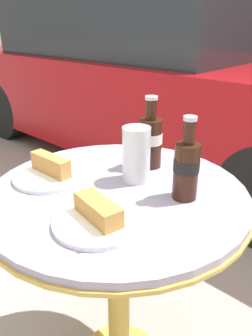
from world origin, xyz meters
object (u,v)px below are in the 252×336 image
bistro_table (118,234)px  lunch_plate_near (50,172)px  cola_bottle_right (150,140)px  parked_car (152,80)px  cola_bottle_left (186,167)px  drinking_glass (136,157)px  lunch_plate_far (98,217)px

bistro_table → lunch_plate_near: 0.26m
lunch_plate_near → cola_bottle_right: bearing=59.2°
cola_bottle_right → parked_car: bearing=128.2°
bistro_table → cola_bottle_left: cola_bottle_left is taller
parked_car → bistro_table: bearing=-54.0°
cola_bottle_right → parked_car: parked_car is taller
drinking_glass → parked_car: (-1.33, 1.75, -0.15)m
drinking_glass → lunch_plate_far: size_ratio=0.76×
cola_bottle_left → lunch_plate_near: 0.39m
lunch_plate_near → lunch_plate_far: bearing=-13.7°
bistro_table → cola_bottle_left: (0.16, 0.08, 0.23)m
bistro_table → cola_bottle_left: 0.29m
cola_bottle_right → parked_car: 2.10m
lunch_plate_near → bistro_table: bearing=23.4°
bistro_table → parked_car: size_ratio=0.16×
drinking_glass → lunch_plate_far: 0.25m
drinking_glass → parked_car: bearing=127.2°
drinking_glass → lunch_plate_far: bearing=-69.2°
bistro_table → lunch_plate_far: bearing=-60.4°
cola_bottle_left → lunch_plate_near: (-0.35, -0.16, -0.07)m
bistro_table → parked_car: (-1.33, 1.83, 0.07)m
cola_bottle_right → parked_car: size_ratio=0.05×
bistro_table → drinking_glass: (-0.00, 0.08, 0.22)m
cola_bottle_right → drinking_glass: (0.03, -0.10, -0.01)m
lunch_plate_far → cola_bottle_right: bearing=109.8°
cola_bottle_left → parked_car: (-1.49, 1.74, -0.16)m
cola_bottle_left → lunch_plate_near: size_ratio=1.04×
cola_bottle_left → lunch_plate_far: (-0.07, -0.23, -0.07)m
bistro_table → drinking_glass: bearing=90.8°
drinking_glass → parked_car: size_ratio=0.03×
cola_bottle_right → lunch_plate_far: cola_bottle_right is taller
lunch_plate_near → lunch_plate_far: (0.27, -0.07, -0.00)m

